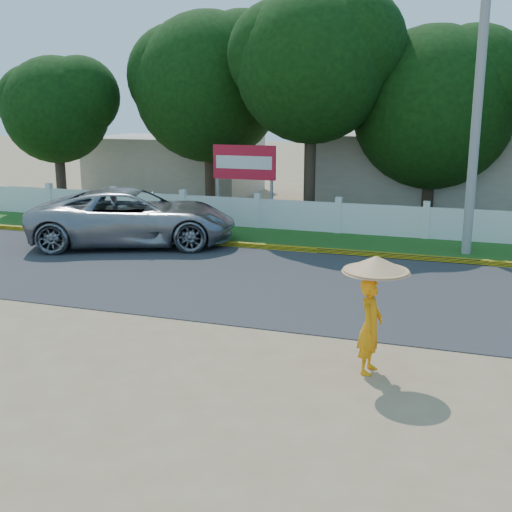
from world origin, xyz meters
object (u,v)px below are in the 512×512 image
Objects in this scene: utility_pole at (477,110)px; billboard at (244,166)px; monk_with_parasol at (373,297)px; vehicle at (134,217)px.

utility_pole reaches higher than billboard.
vehicle is at bearing 138.92° from monk_with_parasol.
billboard is (2.06, 4.98, 1.23)m from vehicle.
vehicle is 11.77m from monk_with_parasol.
billboard is (-6.81, 12.71, 0.78)m from monk_with_parasol.
vehicle is (-10.33, -2.00, -3.41)m from utility_pole.
monk_with_parasol is at bearing -98.56° from utility_pole.
monk_with_parasol is 0.71× the size of billboard.
billboard is at bearing -44.16° from vehicle.
utility_pole is at bearing -100.68° from vehicle.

